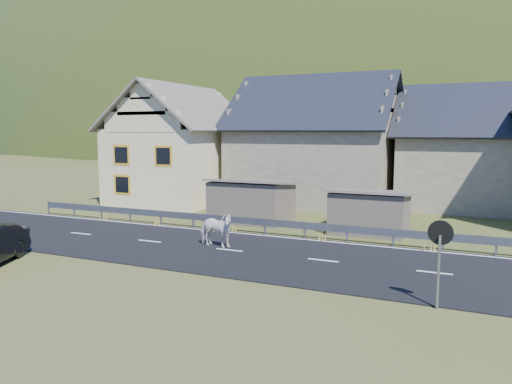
% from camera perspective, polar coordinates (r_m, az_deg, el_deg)
% --- Properties ---
extents(ground, '(160.00, 160.00, 0.00)m').
position_cam_1_polar(ground, '(20.73, -3.05, -6.75)').
color(ground, '#304213').
rests_on(ground, ground).
extents(road, '(60.00, 7.00, 0.04)m').
position_cam_1_polar(road, '(20.73, -3.05, -6.69)').
color(road, black).
rests_on(road, ground).
extents(lane_markings, '(60.00, 6.60, 0.01)m').
position_cam_1_polar(lane_markings, '(20.72, -3.05, -6.63)').
color(lane_markings, silver).
rests_on(lane_markings, road).
extents(guardrail, '(28.10, 0.09, 0.75)m').
position_cam_1_polar(guardrail, '(23.87, 1.02, -3.53)').
color(guardrail, '#93969B').
rests_on(guardrail, ground).
extents(shed_left, '(4.30, 3.30, 2.40)m').
position_cam_1_polar(shed_left, '(27.13, -0.50, -1.10)').
color(shed_left, '#6E5F50').
rests_on(shed_left, ground).
extents(shed_right, '(3.80, 2.90, 2.20)m').
position_cam_1_polar(shed_right, '(24.66, 12.85, -2.33)').
color(shed_right, '#6E5F50').
rests_on(shed_right, ground).
extents(house_cream, '(7.80, 9.80, 8.30)m').
position_cam_1_polar(house_cream, '(35.56, -8.55, 6.02)').
color(house_cream, beige).
rests_on(house_cream, ground).
extents(house_stone_a, '(10.80, 9.80, 8.90)m').
position_cam_1_polar(house_stone_a, '(34.44, 7.02, 6.48)').
color(house_stone_a, gray).
rests_on(house_stone_a, ground).
extents(house_stone_b, '(9.80, 8.80, 8.10)m').
position_cam_1_polar(house_stone_b, '(34.87, 23.99, 5.28)').
color(house_stone_b, gray).
rests_on(house_stone_b, ground).
extents(mountain, '(440.00, 280.00, 260.00)m').
position_cam_1_polar(mountain, '(199.47, 22.94, -0.71)').
color(mountain, '#1E3010').
rests_on(mountain, ground).
extents(conifer_patch, '(76.00, 50.00, 28.00)m').
position_cam_1_polar(conifer_patch, '(143.12, -2.34, 7.45)').
color(conifer_patch, black).
rests_on(conifer_patch, ground).
extents(horse, '(1.01, 1.87, 1.51)m').
position_cam_1_polar(horse, '(21.20, -4.68, -4.25)').
color(horse, silver).
rests_on(horse, road).
extents(traffic_mirror, '(0.69, 0.22, 2.50)m').
position_cam_1_polar(traffic_mirror, '(14.69, 20.28, -5.61)').
color(traffic_mirror, '#93969B').
rests_on(traffic_mirror, ground).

